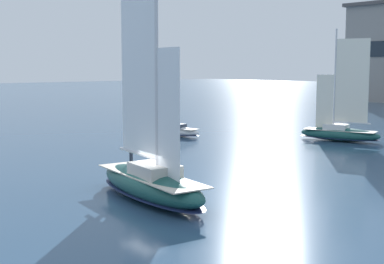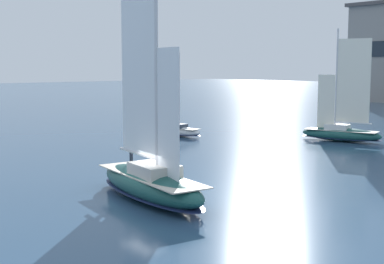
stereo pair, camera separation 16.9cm
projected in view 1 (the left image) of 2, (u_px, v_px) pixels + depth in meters
ground_plane at (151, 199)px, 28.44m from camera, size 400.00×400.00×0.00m
sailboat_main at (150, 180)px, 28.30m from camera, size 10.06×4.30×13.39m
sailboat_moored_near_marina at (174, 130)px, 54.33m from camera, size 6.33×2.82×8.43m
sailboat_moored_mid_channel at (340, 132)px, 50.65m from camera, size 7.96×4.08×10.55m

